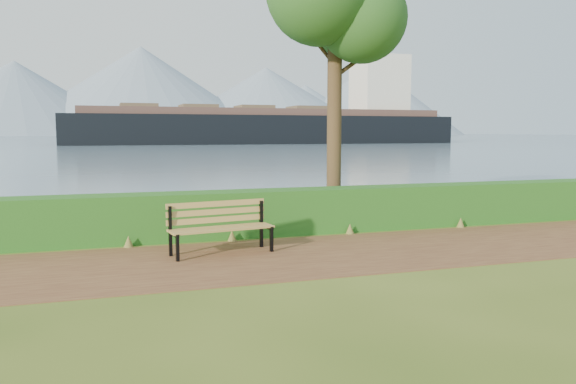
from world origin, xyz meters
name	(u,v)px	position (x,y,z in m)	size (l,w,h in m)	color
ground	(315,259)	(0.00, 0.00, 0.00)	(140.00, 140.00, 0.00)	#3C5217
path	(309,255)	(0.00, 0.30, 0.01)	(40.00, 3.40, 0.01)	#552D1D
hedge	(275,212)	(0.00, 2.60, 0.50)	(32.00, 0.85, 1.00)	#1A4B15
water	(116,137)	(0.00, 260.00, 0.01)	(700.00, 510.00, 0.00)	#42586A
mountains	(98,95)	(-9.17, 406.05, 27.70)	(585.00, 190.00, 70.00)	slate
bench	(220,224)	(-1.56, 0.97, 0.57)	(2.02, 0.86, 0.98)	black
cargo_ship	(280,126)	(28.32, 95.28, 3.38)	(74.72, 12.55, 22.64)	black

